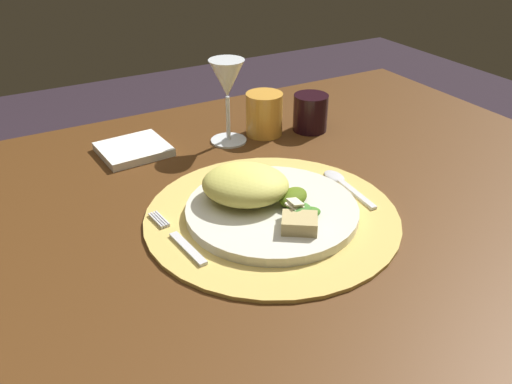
# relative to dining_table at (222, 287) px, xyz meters

# --- Properties ---
(dining_table) EXTENTS (1.46, 0.95, 0.73)m
(dining_table) POSITION_rel_dining_table_xyz_m (0.00, 0.00, 0.00)
(dining_table) COLOR #4D2C12
(dining_table) RESTS_ON ground
(placemat) EXTENTS (0.39, 0.39, 0.01)m
(placemat) POSITION_rel_dining_table_xyz_m (0.07, -0.03, 0.14)
(placemat) COLOR #D1B157
(placemat) RESTS_ON dining_table
(dinner_plate) EXTENTS (0.26, 0.26, 0.01)m
(dinner_plate) POSITION_rel_dining_table_xyz_m (0.07, -0.03, 0.15)
(dinner_plate) COLOR silver
(dinner_plate) RESTS_ON placemat
(pasta_serving) EXTENTS (0.18, 0.17, 0.05)m
(pasta_serving) POSITION_rel_dining_table_xyz_m (0.05, 0.01, 0.18)
(pasta_serving) COLOR #D7D25F
(pasta_serving) RESTS_ON dinner_plate
(salad_greens) EXTENTS (0.09, 0.11, 0.03)m
(salad_greens) POSITION_rel_dining_table_xyz_m (0.10, -0.07, 0.16)
(salad_greens) COLOR #3D7822
(salad_greens) RESTS_ON dinner_plate
(bread_piece) EXTENTS (0.06, 0.06, 0.02)m
(bread_piece) POSITION_rel_dining_table_xyz_m (0.08, -0.10, 0.16)
(bread_piece) COLOR tan
(bread_piece) RESTS_ON dinner_plate
(fork) EXTENTS (0.03, 0.16, 0.00)m
(fork) POSITION_rel_dining_table_xyz_m (-0.08, -0.03, 0.14)
(fork) COLOR silver
(fork) RESTS_ON placemat
(spoon) EXTENTS (0.03, 0.14, 0.01)m
(spoon) POSITION_rel_dining_table_xyz_m (0.23, -0.01, 0.14)
(spoon) COLOR silver
(spoon) RESTS_ON placemat
(napkin) EXTENTS (0.13, 0.12, 0.01)m
(napkin) POSITION_rel_dining_table_xyz_m (-0.04, 0.29, 0.14)
(napkin) COLOR white
(napkin) RESTS_ON dining_table
(wine_glass) EXTENTS (0.07, 0.07, 0.16)m
(wine_glass) POSITION_rel_dining_table_xyz_m (0.14, 0.25, 0.25)
(wine_glass) COLOR silver
(wine_glass) RESTS_ON dining_table
(amber_tumbler) EXTENTS (0.07, 0.07, 0.09)m
(amber_tumbler) POSITION_rel_dining_table_xyz_m (0.22, 0.25, 0.18)
(amber_tumbler) COLOR gold
(amber_tumbler) RESTS_ON dining_table
(dark_tumbler) EXTENTS (0.07, 0.07, 0.08)m
(dark_tumbler) POSITION_rel_dining_table_xyz_m (0.32, 0.22, 0.17)
(dark_tumbler) COLOR black
(dark_tumbler) RESTS_ON dining_table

